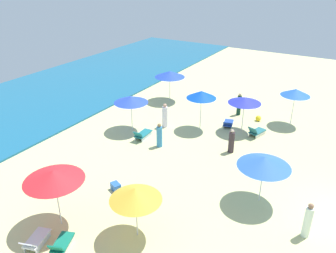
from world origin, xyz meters
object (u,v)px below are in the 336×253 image
umbrella_2 (201,95)px  beachgoer_1 (165,116)px  beachgoer_0 (231,142)px  beach_ball_0 (258,118)px  umbrella_7 (245,100)px  umbrella_4 (131,99)px  beachgoer_2 (239,105)px  umbrella_5 (136,194)px  umbrella_0 (296,92)px  umbrella_3 (264,162)px  lounge_chair_6_0 (36,240)px  umbrella_6 (54,176)px  lounge_chair_7_0 (256,132)px  lounge_chair_4_0 (143,134)px  beachgoer_3 (159,136)px  lounge_chair_6_1 (62,244)px  umbrella_1 (170,74)px  cooler_box_1 (116,187)px  beachgoer_4 (308,221)px  lounge_chair_7_1 (228,123)px

umbrella_2 → beachgoer_1: bearing=114.4°
beachgoer_0 → beach_ball_0: (5.28, -0.05, -0.50)m
umbrella_7 → umbrella_4: bearing=119.5°
beachgoer_2 → umbrella_7: bearing=-48.3°
umbrella_5 → umbrella_7: umbrella_7 is taller
umbrella_0 → beachgoer_0: bearing=159.7°
umbrella_3 → lounge_chair_6_0: size_ratio=1.70×
umbrella_6 → lounge_chair_7_0: 13.60m
umbrella_0 → umbrella_4: umbrella_0 is taller
umbrella_2 → umbrella_6: (-11.68, 1.03, 0.01)m
umbrella_5 → lounge_chair_7_0: umbrella_5 is taller
umbrella_4 → lounge_chair_4_0: bearing=-117.4°
beachgoer_2 → beachgoer_3: 7.61m
umbrella_5 → umbrella_7: (11.69, -0.37, 0.12)m
umbrella_3 → beachgoer_0: size_ratio=1.62×
lounge_chair_7_0 → lounge_chair_4_0: bearing=49.6°
beach_ball_0 → umbrella_2: bearing=136.9°
umbrella_7 → umbrella_5: bearing=178.2°
lounge_chair_7_0 → umbrella_2: bearing=29.9°
lounge_chair_6_0 → lounge_chair_6_1: size_ratio=1.06×
lounge_chair_6_0 → beachgoer_3: size_ratio=0.92×
umbrella_1 → lounge_chair_6_0: 17.17m
umbrella_6 → cooler_box_1: size_ratio=5.30×
beachgoer_4 → umbrella_7: bearing=93.6°
lounge_chair_7_0 → umbrella_1: bearing=-1.9°
lounge_chair_7_1 → umbrella_5: bearing=79.1°
umbrella_3 → umbrella_7: size_ratio=1.01×
umbrella_6 → lounge_chair_7_0: size_ratio=1.85×
umbrella_7 → lounge_chair_6_0: bearing=166.1°
umbrella_3 → beachgoer_4: (-1.31, -2.34, -1.40)m
beachgoer_4 → beach_ball_0: bearing=85.6°
lounge_chair_4_0 → umbrella_2: bearing=-132.0°
umbrella_7 → cooler_box_1: bearing=162.2°
umbrella_1 → beachgoer_1: 5.32m
lounge_chair_7_1 → beachgoer_3: (-4.88, 2.59, 0.50)m
umbrella_4 → lounge_chair_6_1: (-10.21, -4.02, -1.93)m
umbrella_7 → umbrella_1: bearing=71.1°
beachgoer_0 → beachgoer_1: bearing=128.0°
beachgoer_0 → cooler_box_1: beachgoer_0 is taller
lounge_chair_6_0 → lounge_chair_7_1: size_ratio=0.99×
lounge_chair_7_0 → beach_ball_0: lounge_chair_7_0 is taller
umbrella_3 → beachgoer_3: size_ratio=1.57×
umbrella_4 → lounge_chair_7_0: bearing=-65.7°
lounge_chair_4_0 → beachgoer_4: 11.47m
lounge_chair_6_0 → lounge_chair_6_1: bearing=-178.8°
umbrella_3 → umbrella_5: 6.06m
cooler_box_1 → beachgoer_1: bearing=126.6°
beachgoer_3 → lounge_chair_6_1: bearing=-123.1°
umbrella_6 → lounge_chair_6_0: 2.64m
umbrella_0 → umbrella_3: 9.66m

